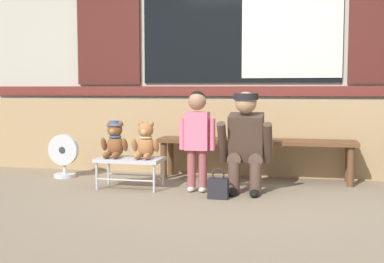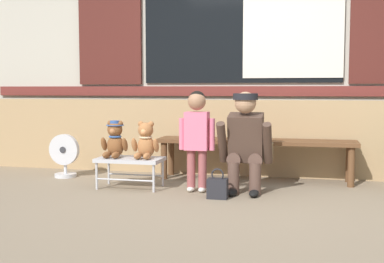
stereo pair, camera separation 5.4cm
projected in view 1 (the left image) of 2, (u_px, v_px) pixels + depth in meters
name	position (u px, v px, depth m)	size (l,w,h in m)	color
ground_plane	(211.00, 200.00, 4.38)	(60.00, 60.00, 0.00)	#84725B
brick_low_wall	(234.00, 137.00, 5.73)	(7.00, 0.25, 0.85)	tan
shop_facade	(241.00, 33.00, 6.13)	(7.14, 0.26, 3.29)	#B7B2A3
wooden_bench_long	(255.00, 146.00, 5.32)	(2.10, 0.40, 0.44)	brown
small_display_bench	(130.00, 161.00, 4.92)	(0.64, 0.36, 0.30)	#BCBCC1
teddy_bear_with_hat	(115.00, 140.00, 4.94)	(0.28, 0.27, 0.36)	brown
teddy_bear_plain	(146.00, 142.00, 4.87)	(0.28, 0.26, 0.36)	#A86B3D
child_standing	(197.00, 130.00, 4.72)	(0.35, 0.18, 0.96)	#994C4C
adult_crouching	(247.00, 142.00, 4.68)	(0.50, 0.49, 0.95)	brown
handbag_on_ground	(218.00, 188.00, 4.46)	(0.18, 0.11, 0.27)	#232328
floor_fan	(64.00, 156.00, 5.51)	(0.34, 0.24, 0.48)	silver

